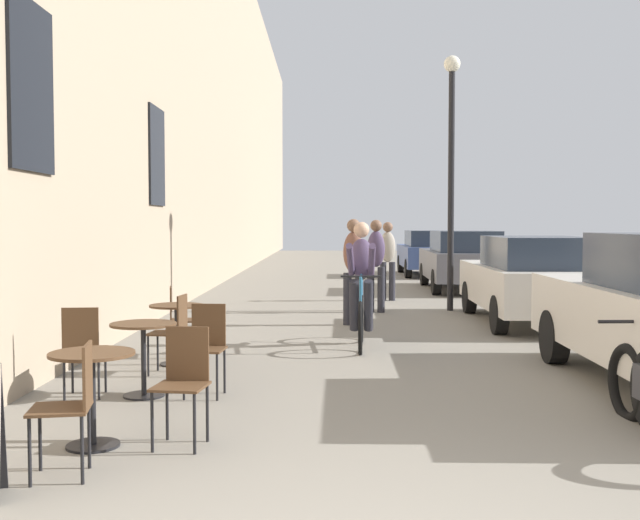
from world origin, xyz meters
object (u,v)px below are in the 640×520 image
at_px(cafe_chair_near_toward_wall, 72,400).
at_px(cafe_table_near, 92,378).
at_px(cafe_table_mid, 143,343).
at_px(cafe_chair_far_toward_wall, 173,328).
at_px(cyclist_on_bicycle, 361,287).
at_px(parked_car_third, 462,259).
at_px(cafe_chair_mid_toward_street, 206,343).
at_px(cafe_chair_far_toward_street, 179,316).
at_px(pedestrian_near, 353,265).
at_px(cafe_chair_near_toward_street, 183,377).
at_px(pedestrian_mid, 376,260).
at_px(cafe_table_far, 177,321).
at_px(street_lamp, 451,150).
at_px(parked_car_fourth, 429,252).
at_px(pedestrian_far, 388,256).
at_px(parked_car_second, 531,278).
at_px(cafe_chair_mid_toward_wall, 83,345).

bearing_deg(cafe_chair_near_toward_wall, cafe_table_near, 96.33).
xyz_separation_m(cafe_table_mid, cafe_chair_far_toward_wall, (0.07, 1.10, -0.00)).
height_order(cyclist_on_bicycle, parked_car_third, cyclist_on_bicycle).
distance_m(cafe_chair_mid_toward_street, cafe_chair_far_toward_wall, 1.15).
distance_m(cafe_table_mid, cafe_chair_far_toward_street, 2.20).
height_order(cafe_chair_far_toward_wall, parked_car_third, parked_car_third).
bearing_deg(cafe_chair_far_toward_street, parked_car_third, 60.97).
height_order(cafe_table_near, pedestrian_near, pedestrian_near).
bearing_deg(pedestrian_near, cafe_chair_near_toward_street, -102.84).
relative_size(cafe_table_mid, pedestrian_mid, 0.41).
relative_size(cafe_table_far, street_lamp, 0.15).
relative_size(cyclist_on_bicycle, parked_car_fourth, 0.42).
height_order(cafe_chair_far_toward_wall, pedestrian_mid, pedestrian_mid).
relative_size(pedestrian_far, parked_car_fourth, 0.42).
bearing_deg(pedestrian_near, pedestrian_far, 77.37).
distance_m(cafe_table_far, parked_car_fourth, 16.39).
relative_size(cafe_chair_near_toward_wall, parked_car_second, 0.21).
height_order(cafe_chair_mid_toward_street, pedestrian_mid, pedestrian_mid).
height_order(cafe_table_near, cafe_chair_mid_toward_street, cafe_chair_mid_toward_street).
distance_m(cafe_chair_mid_toward_street, cafe_table_far, 1.69).
bearing_deg(cafe_chair_near_toward_street, parked_car_fourth, 76.76).
height_order(cafe_table_near, cafe_table_mid, same).
height_order(cyclist_on_bicycle, pedestrian_far, pedestrian_far).
relative_size(cafe_chair_near_toward_wall, street_lamp, 0.18).
bearing_deg(cafe_table_far, parked_car_second, 35.45).
height_order(pedestrian_far, parked_car_fourth, pedestrian_far).
relative_size(cafe_table_near, cafe_chair_near_toward_street, 0.81).
relative_size(cafe_table_near, street_lamp, 0.15).
distance_m(cyclist_on_bicycle, parked_car_second, 3.76).
height_order(pedestrian_far, parked_car_third, pedestrian_far).
height_order(cafe_chair_near_toward_wall, cafe_chair_far_toward_street, same).
bearing_deg(cafe_chair_far_toward_street, parked_car_second, 30.93).
height_order(cafe_chair_near_toward_street, pedestrian_near, pedestrian_near).
xyz_separation_m(cafe_table_near, cafe_chair_near_toward_wall, (0.07, -0.68, -0.00)).
bearing_deg(cafe_table_mid, street_lamp, 60.18).
height_order(cyclist_on_bicycle, street_lamp, street_lamp).
bearing_deg(parked_car_third, cafe_chair_near_toward_wall, -110.01).
distance_m(pedestrian_far, street_lamp, 3.03).
height_order(cafe_table_mid, parked_car_fourth, parked_car_fourth).
distance_m(cafe_chair_near_toward_street, cafe_chair_far_toward_street, 3.86).
bearing_deg(parked_car_fourth, parked_car_second, -89.46).
xyz_separation_m(cafe_chair_mid_toward_wall, cafe_chair_far_toward_wall, (0.63, 1.17, 0.00)).
bearing_deg(street_lamp, cafe_chair_mid_toward_wall, -122.78).
xyz_separation_m(cafe_chair_far_toward_wall, parked_car_fourth, (5.05, 16.13, 0.24)).
height_order(cafe_table_near, parked_car_fourth, parked_car_fourth).
bearing_deg(cafe_chair_far_toward_wall, cyclist_on_bicycle, 41.97).
distance_m(pedestrian_near, street_lamp, 3.58).
relative_size(cafe_table_near, cafe_chair_mid_toward_wall, 0.81).
height_order(cafe_chair_near_toward_wall, cafe_table_far, cafe_chair_near_toward_wall).
distance_m(cafe_chair_mid_toward_street, pedestrian_mid, 7.23).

